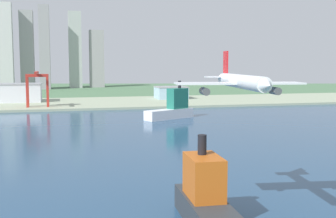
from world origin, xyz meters
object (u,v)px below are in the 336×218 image
object	(u,v)px
container_barge	(207,202)
ferry_boat	(173,108)
airplane_landing	(241,82)
port_crane_red	(37,82)
warehouse_main	(15,93)
warehouse_annex	(171,92)

from	to	relation	value
container_barge	ferry_boat	world-z (taller)	ferry_boat
ferry_boat	airplane_landing	bearing A→B (deg)	-99.78
airplane_landing	port_crane_red	size ratio (longest dim) A/B	1.28
port_crane_red	ferry_boat	bearing A→B (deg)	-42.29
container_barge	ferry_boat	bearing A→B (deg)	77.72
airplane_landing	ferry_boat	xyz separation A→B (m)	(39.97, 231.83, -31.47)
ferry_boat	port_crane_red	distance (m)	154.61
airplane_landing	warehouse_main	xyz separation A→B (m)	(-102.00, 403.80, -27.67)
container_barge	port_crane_red	size ratio (longest dim) A/B	1.20
airplane_landing	ferry_boat	distance (m)	237.35
airplane_landing	port_crane_red	xyz separation A→B (m)	(-73.55, 335.11, -12.75)
ferry_boat	warehouse_annex	distance (m)	178.37
port_crane_red	warehouse_annex	xyz separation A→B (m)	(156.47, 69.84, -17.80)
airplane_landing	warehouse_main	distance (m)	417.40
port_crane_red	warehouse_main	bearing A→B (deg)	112.49
container_barge	warehouse_annex	size ratio (longest dim) A/B	1.14
airplane_landing	container_barge	world-z (taller)	airplane_landing
airplane_landing	port_crane_red	bearing A→B (deg)	102.38
ferry_boat	port_crane_red	world-z (taller)	port_crane_red
airplane_landing	container_barge	bearing A→B (deg)	-159.89
port_crane_red	airplane_landing	bearing A→B (deg)	-77.62
airplane_landing	warehouse_main	size ratio (longest dim) A/B	0.77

